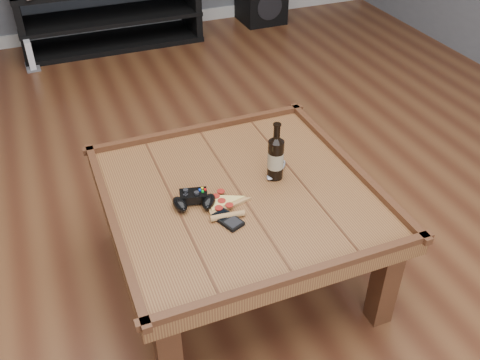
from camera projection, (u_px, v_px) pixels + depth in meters
name	position (u px, v px, depth m)	size (l,w,h in m)	color
ground	(239.00, 274.00, 2.31)	(6.00, 6.00, 0.00)	#4B2515
baseboard	(108.00, 28.00, 4.51)	(5.00, 0.02, 0.10)	silver
coffee_table	(239.00, 204.00, 2.08)	(1.03, 1.03, 0.48)	#5D311A
media_console	(110.00, 15.00, 4.22)	(1.40, 0.45, 0.50)	black
beer_bottle	(276.00, 156.00, 2.06)	(0.06, 0.06, 0.24)	black
game_controller	(194.00, 200.00, 1.97)	(0.18, 0.14, 0.05)	black
pizza_slice	(223.00, 204.00, 1.97)	(0.16, 0.24, 0.02)	tan
smartphone	(228.00, 220.00, 1.90)	(0.10, 0.13, 0.02)	black
remote_control	(276.00, 170.00, 2.14)	(0.15, 0.14, 0.02)	#8F939B
subwoofer	(261.00, 1.00, 4.69)	(0.36, 0.37, 0.36)	black
game_console	(30.00, 55.00, 3.94)	(0.11, 0.18, 0.22)	slate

